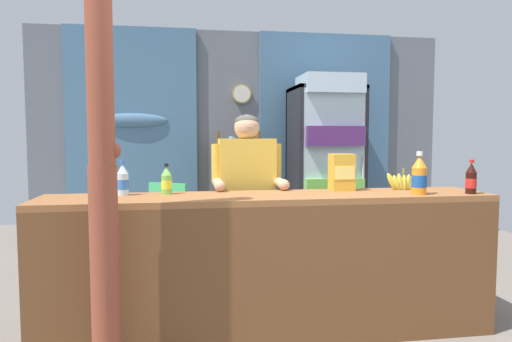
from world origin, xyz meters
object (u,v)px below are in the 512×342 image
at_px(drink_fridge, 326,159).
at_px(bottle_shelf_rack, 238,191).
at_px(timber_post, 103,175).
at_px(plastic_lawn_chair, 161,222).
at_px(soda_bottle_cola, 471,179).
at_px(snack_box_choco_powder, 342,172).
at_px(shopkeeper, 247,187).
at_px(soda_bottle_orange_soda, 419,176).
at_px(soda_bottle_lime_soda, 167,181).
at_px(banana_bunch, 404,182).
at_px(stall_counter, 273,254).
at_px(soda_bottle_water, 123,180).

bearing_deg(drink_fridge, bottle_shelf_rack, 168.29).
relative_size(timber_post, plastic_lawn_chair, 2.72).
relative_size(soda_bottle_cola, snack_box_choco_powder, 0.88).
relative_size(shopkeeper, soda_bottle_orange_soda, 5.23).
distance_m(bottle_shelf_rack, soda_bottle_lime_soda, 2.05).
distance_m(snack_box_choco_powder, banana_bunch, 0.46).
bearing_deg(soda_bottle_orange_soda, stall_counter, 178.35).
height_order(timber_post, plastic_lawn_chair, timber_post).
bearing_deg(bottle_shelf_rack, timber_post, -112.26).
height_order(soda_bottle_cola, soda_bottle_water, same).
bearing_deg(soda_bottle_orange_soda, shopkeeper, 149.87).
xyz_separation_m(soda_bottle_cola, soda_bottle_lime_soda, (-2.01, 0.30, -0.01)).
distance_m(soda_bottle_cola, soda_bottle_lime_soda, 2.03).
bearing_deg(soda_bottle_lime_soda, soda_bottle_cola, -8.55).
xyz_separation_m(soda_bottle_orange_soda, soda_bottle_water, (-1.93, 0.26, -0.02)).
height_order(shopkeeper, soda_bottle_water, shopkeeper).
distance_m(plastic_lawn_chair, banana_bunch, 2.35).
height_order(timber_post, soda_bottle_water, timber_post).
xyz_separation_m(soda_bottle_orange_soda, banana_bunch, (0.03, 0.26, -0.06)).
height_order(stall_counter, shopkeeper, shopkeeper).
bearing_deg(soda_bottle_lime_soda, plastic_lawn_chair, 94.31).
relative_size(soda_bottle_orange_soda, banana_bunch, 1.05).
bearing_deg(plastic_lawn_chair, shopkeeper, -57.32).
height_order(timber_post, soda_bottle_cola, timber_post).
xyz_separation_m(stall_counter, banana_bunch, (1.00, 0.23, 0.43)).
height_order(bottle_shelf_rack, plastic_lawn_chair, bottle_shelf_rack).
height_order(soda_bottle_orange_soda, soda_bottle_lime_soda, soda_bottle_orange_soda).
height_order(shopkeeper, snack_box_choco_powder, shopkeeper).
height_order(shopkeeper, soda_bottle_orange_soda, shopkeeper).
relative_size(soda_bottle_orange_soda, soda_bottle_lime_soda, 1.40).
relative_size(soda_bottle_orange_soda, snack_box_choco_powder, 1.10).
height_order(plastic_lawn_chair, soda_bottle_orange_soda, soda_bottle_orange_soda).
bearing_deg(soda_bottle_water, soda_bottle_lime_soda, 3.97).
xyz_separation_m(timber_post, soda_bottle_orange_soda, (1.96, 0.30, -0.06)).
bearing_deg(bottle_shelf_rack, soda_bottle_orange_soda, -66.49).
distance_m(plastic_lawn_chair, snack_box_choco_powder, 2.02).
relative_size(plastic_lawn_chair, soda_bottle_cola, 3.76).
bearing_deg(stall_counter, timber_post, -161.43).
height_order(soda_bottle_lime_soda, snack_box_choco_powder, snack_box_choco_powder).
bearing_deg(stall_counter, plastic_lawn_chair, 115.03).
distance_m(timber_post, shopkeeper, 1.30).
bearing_deg(drink_fridge, stall_counter, -116.40).
bearing_deg(drink_fridge, plastic_lawn_chair, -170.85).
relative_size(shopkeeper, soda_bottle_lime_soda, 7.29).
xyz_separation_m(drink_fridge, soda_bottle_lime_soda, (-1.64, -1.70, -0.05)).
xyz_separation_m(stall_counter, shopkeeper, (-0.09, 0.59, 0.36)).
xyz_separation_m(timber_post, bottle_shelf_rack, (1.01, 2.48, -0.40)).
bearing_deg(soda_bottle_lime_soda, shopkeeper, 30.20).
relative_size(soda_bottle_water, banana_bunch, 0.84).
relative_size(soda_bottle_cola, banana_bunch, 0.84).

